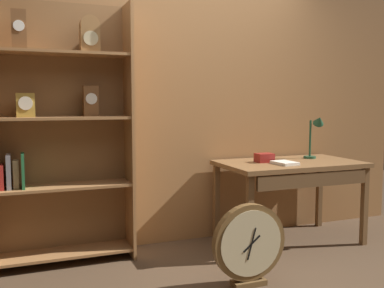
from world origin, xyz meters
TOP-DOWN VIEW (x-y plane):
  - back_wood_panel at (0.00, 1.35)m, footprint 4.80×0.05m
  - bookshelf at (-1.15, 1.16)m, footprint 1.13×0.31m
  - workbench at (0.87, 0.89)m, footprint 1.28×0.74m
  - desk_lamp at (1.22, 1.02)m, footprint 0.19×0.19m
  - toolbox_small at (0.63, 0.97)m, footprint 0.16×0.12m
  - open_repair_manual at (0.72, 0.79)m, footprint 0.18×0.23m
  - round_clock_large at (0.05, 0.19)m, footprint 0.55×0.11m

SIDE VIEW (x-z plane):
  - round_clock_large at x=0.05m, z-range 0.00..0.59m
  - workbench at x=0.87m, z-range 0.29..1.05m
  - open_repair_manual at x=0.72m, z-range 0.75..0.78m
  - toolbox_small at x=0.63m, z-range 0.75..0.83m
  - desk_lamp at x=1.22m, z-range 0.81..1.24m
  - bookshelf at x=-1.15m, z-range 0.01..2.11m
  - back_wood_panel at x=0.00m, z-range 0.00..2.60m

